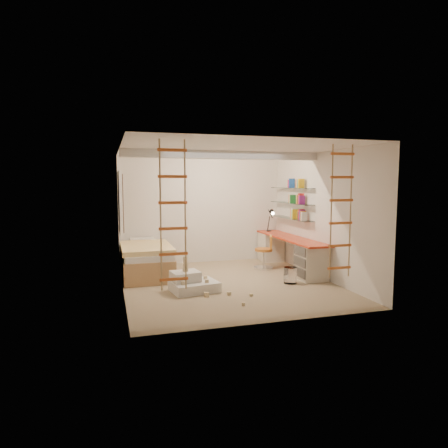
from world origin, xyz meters
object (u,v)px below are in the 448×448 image
object	(u,v)px
bed	(146,260)
swivel_chair	(265,257)
play_platform	(192,283)
desk	(289,252)

from	to	relation	value
bed	swivel_chair	size ratio (longest dim) A/B	2.59
bed	play_platform	distance (m)	1.70
desk	swivel_chair	xyz separation A→B (m)	(-0.53, 0.17, -0.12)
swivel_chair	bed	bearing A→B (deg)	175.93
swivel_chair	play_platform	xyz separation A→B (m)	(-1.98, -1.36, -0.14)
desk	swivel_chair	world-z (taller)	swivel_chair
bed	swivel_chair	bearing A→B (deg)	-4.07
bed	swivel_chair	distance (m)	2.67
desk	play_platform	world-z (taller)	desk
desk	play_platform	size ratio (longest dim) A/B	3.09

